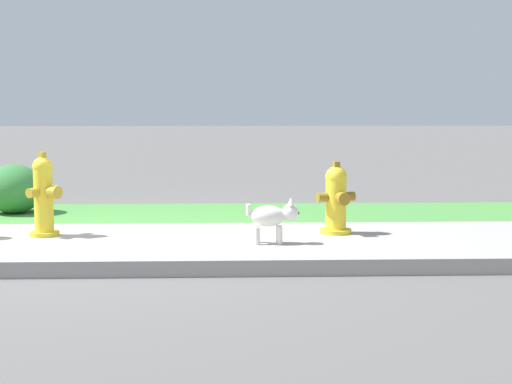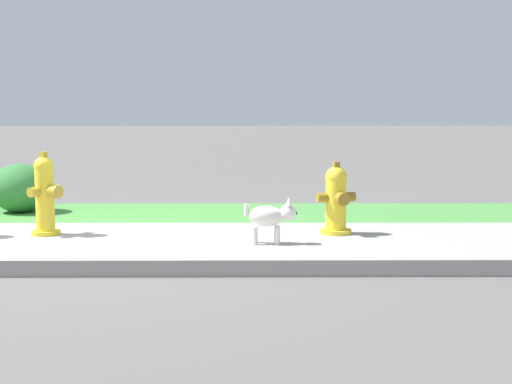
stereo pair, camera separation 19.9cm
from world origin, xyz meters
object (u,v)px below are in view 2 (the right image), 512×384
Objects in this scene: fire_hydrant_mid_block at (336,200)px; shrub_bush_far_verge at (20,188)px; fire_hydrant_far_end at (45,195)px; small_white_dog at (271,217)px.

fire_hydrant_mid_block is 3.84m from shrub_bush_far_verge.
small_white_dog is (2.11, -0.47, -0.14)m from fire_hydrant_far_end.
fire_hydrant_mid_block is at bearing 122.65° from fire_hydrant_far_end.
fire_hydrant_far_end reaches higher than fire_hydrant_mid_block.
fire_hydrant_far_end is (-2.75, -0.05, 0.05)m from fire_hydrant_mid_block.
fire_hydrant_far_end is at bearing -14.61° from fire_hydrant_mid_block.
fire_hydrant_far_end is 1.69× the size of small_white_dog.
shrub_bush_far_verge is (-0.76, 1.61, -0.10)m from fire_hydrant_far_end.
fire_hydrant_far_end reaches higher than small_white_dog.
fire_hydrant_mid_block is 0.88× the size of fire_hydrant_far_end.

